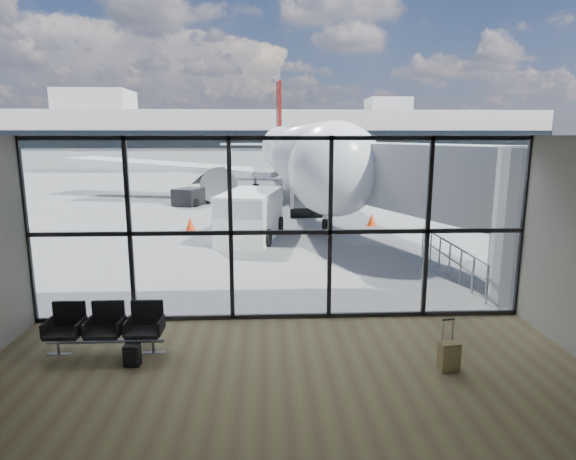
{
  "coord_description": "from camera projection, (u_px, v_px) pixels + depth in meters",
  "views": [
    {
      "loc": [
        -0.35,
        -11.39,
        4.5
      ],
      "look_at": [
        0.32,
        3.0,
        1.66
      ],
      "focal_mm": 30.0,
      "sensor_mm": 36.0,
      "label": 1
    }
  ],
  "objects": [
    {
      "name": "seating_row",
      "position": [
        107.0,
        325.0,
        10.09
      ],
      "size": [
        2.4,
        0.67,
        1.06
      ],
      "rotation": [
        0.0,
        0.0,
        -0.01
      ],
      "color": "gray",
      "rests_on": "ground"
    },
    {
      "name": "traffic_cone_b",
      "position": [
        275.0,
        214.0,
        26.35
      ],
      "size": [
        0.36,
        0.36,
        0.52
      ],
      "color": "#FC600D",
      "rests_on": "ground"
    },
    {
      "name": "tree_1",
      "position": [
        33.0,
        131.0,
        79.84
      ],
      "size": [
        5.61,
        5.61,
        8.07
      ],
      "color": "#382619",
      "rests_on": "ground"
    },
    {
      "name": "far_terminal",
      "position": [
        264.0,
        138.0,
        71.95
      ],
      "size": [
        80.0,
        12.2,
        11.0
      ],
      "color": "beige",
      "rests_on": "ground"
    },
    {
      "name": "apron_railing",
      "position": [
        450.0,
        254.0,
        15.59
      ],
      "size": [
        0.06,
        5.46,
        1.11
      ],
      "color": "gray",
      "rests_on": "ground"
    },
    {
      "name": "traffic_cone_a",
      "position": [
        190.0,
        224.0,
        23.1
      ],
      "size": [
        0.46,
        0.46,
        0.66
      ],
      "color": "#E9380C",
      "rests_on": "ground"
    },
    {
      "name": "tree_2",
      "position": [
        69.0,
        127.0,
        79.99
      ],
      "size": [
        6.27,
        6.27,
        9.03
      ],
      "color": "#382619",
      "rests_on": "ground"
    },
    {
      "name": "tree_5",
      "position": [
        178.0,
        127.0,
        80.8
      ],
      "size": [
        6.27,
        6.27,
        9.03
      ],
      "color": "#382619",
      "rests_on": "ground"
    },
    {
      "name": "airliner",
      "position": [
        294.0,
        154.0,
        36.47
      ],
      "size": [
        34.02,
        39.4,
        10.15
      ],
      "rotation": [
        0.0,
        0.0,
        0.04
      ],
      "color": "white",
      "rests_on": "ground"
    },
    {
      "name": "ground",
      "position": [
        269.0,
        178.0,
        51.25
      ],
      "size": [
        220.0,
        220.0,
        0.0
      ],
      "primitive_type": "plane",
      "color": "slate",
      "rests_on": "ground"
    },
    {
      "name": "service_van",
      "position": [
        250.0,
        215.0,
        21.16
      ],
      "size": [
        3.05,
        5.12,
        2.09
      ],
      "rotation": [
        0.0,
        0.0,
        -0.19
      ],
      "color": "white",
      "rests_on": "ground"
    },
    {
      "name": "belt_loader",
      "position": [
        195.0,
        194.0,
        32.11
      ],
      "size": [
        2.97,
        4.44,
        1.95
      ],
      "rotation": [
        0.0,
        0.0,
        -0.41
      ],
      "color": "black",
      "rests_on": "ground"
    },
    {
      "name": "backpack",
      "position": [
        132.0,
        355.0,
        9.5
      ],
      "size": [
        0.33,
        0.3,
        0.47
      ],
      "rotation": [
        0.0,
        0.0,
        -0.07
      ],
      "color": "black",
      "rests_on": "ground"
    },
    {
      "name": "suitcase",
      "position": [
        449.0,
        356.0,
        9.27
      ],
      "size": [
        0.41,
        0.32,
        1.03
      ],
      "rotation": [
        0.0,
        0.0,
        0.15
      ],
      "color": "olive",
      "rests_on": "ground"
    },
    {
      "name": "jet_bridge",
      "position": [
        401.0,
        181.0,
        18.67
      ],
      "size": [
        8.0,
        16.5,
        4.33
      ],
      "color": "#929597",
      "rests_on": "ground"
    },
    {
      "name": "traffic_cone_c",
      "position": [
        372.0,
        220.0,
        24.36
      ],
      "size": [
        0.46,
        0.46,
        0.66
      ],
      "color": "#FF3E0D",
      "rests_on": "ground"
    },
    {
      "name": "tree_3",
      "position": [
        106.0,
        135.0,
        80.5
      ],
      "size": [
        4.95,
        4.95,
        7.12
      ],
      "color": "#382619",
      "rests_on": "ground"
    },
    {
      "name": "lounge_shell",
      "position": [
        291.0,
        268.0,
        6.83
      ],
      "size": [
        12.02,
        8.01,
        4.51
      ],
      "color": "brown",
      "rests_on": "ground"
    },
    {
      "name": "tree_4",
      "position": [
        142.0,
        131.0,
        80.65
      ],
      "size": [
        5.61,
        5.61,
        8.07
      ],
      "color": "#382619",
      "rests_on": "ground"
    },
    {
      "name": "glass_curtain_wall",
      "position": [
        281.0,
        230.0,
        11.61
      ],
      "size": [
        12.1,
        0.12,
        4.5
      ],
      "color": "white",
      "rests_on": "ground"
    }
  ]
}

